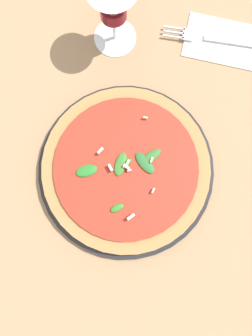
{
  "coord_description": "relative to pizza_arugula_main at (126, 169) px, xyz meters",
  "views": [
    {
      "loc": [
        0.01,
        0.09,
        0.6
      ],
      "look_at": [
        0.03,
        0.02,
        0.03
      ],
      "focal_mm": 35.0,
      "sensor_mm": 36.0,
      "label": 1
    }
  ],
  "objects": [
    {
      "name": "pizza_arugula_main",
      "position": [
        0.0,
        0.0,
        0.0
      ],
      "size": [
        0.32,
        0.32,
        0.05
      ],
      "color": "black",
      "rests_on": "ground_plane"
    },
    {
      "name": "ground_plane",
      "position": [
        -0.03,
        -0.02,
        -0.02
      ],
      "size": [
        6.0,
        6.0,
        0.0
      ],
      "primitive_type": "plane",
      "color": "#9E7A56"
    },
    {
      "name": "napkin",
      "position": [
        -0.11,
        -0.29,
        -0.01
      ],
      "size": [
        0.15,
        0.1,
        0.01
      ],
      "rotation": [
        0.0,
        0.0,
        0.03
      ],
      "color": "white",
      "rests_on": "ground_plane"
    },
    {
      "name": "fork",
      "position": [
        -0.11,
        -0.29,
        -0.01
      ],
      "size": [
        0.21,
        0.04,
        0.0
      ],
      "rotation": [
        0.0,
        0.0,
        0.1
      ],
      "color": "silver",
      "rests_on": "ground_plane"
    },
    {
      "name": "wine_glass",
      "position": [
        0.09,
        -0.25,
        0.08
      ],
      "size": [
        0.09,
        0.09,
        0.14
      ],
      "color": "white",
      "rests_on": "ground_plane"
    }
  ]
}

